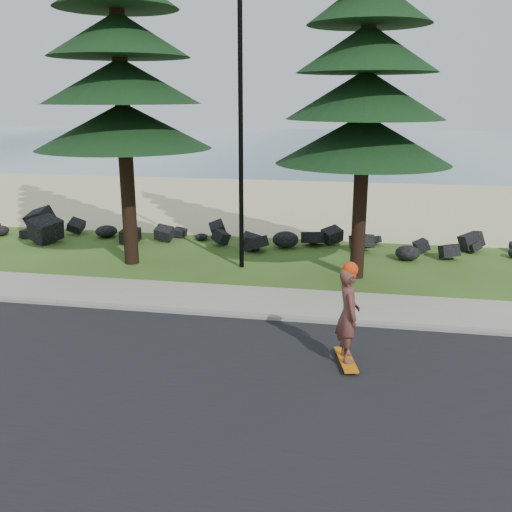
# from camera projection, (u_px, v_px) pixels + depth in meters

# --- Properties ---
(ground) EXTENTS (160.00, 160.00, 0.00)m
(ground) POSITION_uv_depth(u_px,v_px,m) (216.00, 302.00, 14.58)
(ground) COLOR #334A17
(ground) RESTS_ON ground
(road) EXTENTS (160.00, 7.00, 0.02)m
(road) POSITION_uv_depth(u_px,v_px,m) (156.00, 387.00, 10.32)
(road) COLOR black
(road) RESTS_ON ground
(kerb) EXTENTS (160.00, 0.20, 0.10)m
(kerb) POSITION_uv_depth(u_px,v_px,m) (207.00, 313.00, 13.71)
(kerb) COLOR gray
(kerb) RESTS_ON ground
(sidewalk) EXTENTS (160.00, 2.00, 0.08)m
(sidewalk) POSITION_uv_depth(u_px,v_px,m) (218.00, 298.00, 14.76)
(sidewalk) COLOR gray
(sidewalk) RESTS_ON ground
(beach_sand) EXTENTS (160.00, 15.00, 0.01)m
(beach_sand) POSITION_uv_depth(u_px,v_px,m) (288.00, 202.00, 28.31)
(beach_sand) COLOR beige
(beach_sand) RESTS_ON ground
(ocean) EXTENTS (160.00, 58.00, 0.01)m
(ocean) POSITION_uv_depth(u_px,v_px,m) (329.00, 144.00, 62.89)
(ocean) COLOR #3D6776
(ocean) RESTS_ON ground
(seawall_boulders) EXTENTS (60.00, 2.40, 1.10)m
(seawall_boulders) POSITION_uv_depth(u_px,v_px,m) (256.00, 247.00, 19.89)
(seawall_boulders) COLOR black
(seawall_boulders) RESTS_ON ground
(lamp_post) EXTENTS (0.25, 0.14, 8.14)m
(lamp_post) POSITION_uv_depth(u_px,v_px,m) (241.00, 130.00, 16.49)
(lamp_post) COLOR black
(lamp_post) RESTS_ON ground
(skateboarder) EXTENTS (0.59, 1.15, 2.08)m
(skateboarder) POSITION_uv_depth(u_px,v_px,m) (348.00, 315.00, 10.92)
(skateboarder) COLOR #CB6D0B
(skateboarder) RESTS_ON ground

